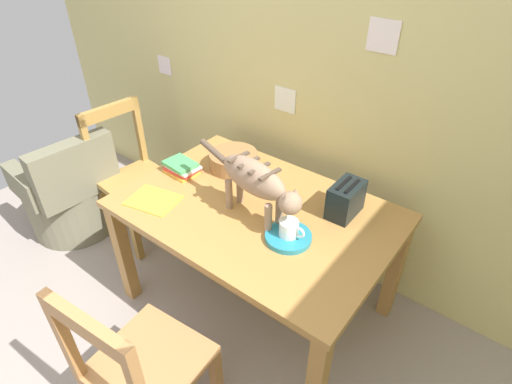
{
  "coord_description": "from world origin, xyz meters",
  "views": [
    {
      "loc": [
        1.09,
        -0.05,
        2.01
      ],
      "look_at": [
        0.08,
        1.25,
        0.83
      ],
      "focal_mm": 28.78,
      "sensor_mm": 36.0,
      "label": 1
    }
  ],
  "objects": [
    {
      "name": "book_stack",
      "position": [
        -0.46,
        1.26,
        0.76
      ],
      "size": [
        0.2,
        0.15,
        0.07
      ],
      "color": "#F5AE37",
      "rests_on": "dining_table"
    },
    {
      "name": "saucer_bowl",
      "position": [
        0.34,
        1.16,
        0.74
      ],
      "size": [
        0.22,
        0.22,
        0.03
      ],
      "primitive_type": "cylinder",
      "color": "teal",
      "rests_on": "dining_table"
    },
    {
      "name": "wooden_chair_near",
      "position": [
        0.15,
        0.41,
        0.46
      ],
      "size": [
        0.46,
        0.46,
        0.94
      ],
      "rotation": [
        0.0,
        0.0,
        0.09
      ],
      "color": "#B07946",
      "rests_on": "ground_plane"
    },
    {
      "name": "coffee_mug",
      "position": [
        0.35,
        1.16,
        0.79
      ],
      "size": [
        0.13,
        0.09,
        0.08
      ],
      "color": "white",
      "rests_on": "saucer_bowl"
    },
    {
      "name": "wall_rear",
      "position": [
        -0.0,
        1.9,
        1.25
      ],
      "size": [
        4.72,
        0.11,
        2.5
      ],
      "color": "#D1C57D",
      "rests_on": "ground_plane"
    },
    {
      "name": "magazine",
      "position": [
        -0.38,
        0.98,
        0.73
      ],
      "size": [
        0.29,
        0.25,
        0.01
      ],
      "primitive_type": "cube",
      "rotation": [
        0.0,
        0.0,
        0.22
      ],
      "color": "gold",
      "rests_on": "dining_table"
    },
    {
      "name": "dining_table",
      "position": [
        0.08,
        1.25,
        0.64
      ],
      "size": [
        1.39,
        0.93,
        0.73
      ],
      "color": "#AF7D40",
      "rests_on": "ground_plane"
    },
    {
      "name": "cat",
      "position": [
        0.14,
        1.19,
        0.95
      ],
      "size": [
        0.66,
        0.19,
        0.32
      ],
      "rotation": [
        0.0,
        0.0,
        -1.71
      ],
      "color": "#96785F",
      "rests_on": "dining_table"
    },
    {
      "name": "toaster",
      "position": [
        0.45,
        1.49,
        0.81
      ],
      "size": [
        0.12,
        0.2,
        0.18
      ],
      "color": "black",
      "rests_on": "dining_table"
    },
    {
      "name": "wicker_armchair",
      "position": [
        -1.4,
        1.01,
        0.27
      ],
      "size": [
        0.62,
        0.63,
        0.78
      ],
      "rotation": [
        0.0,
        0.0,
        1.49
      ],
      "color": "#706D56",
      "rests_on": "ground_plane"
    },
    {
      "name": "wooden_chair_far",
      "position": [
        -0.99,
        1.28,
        0.46
      ],
      "size": [
        0.46,
        0.46,
        0.94
      ],
      "rotation": [
        0.0,
        0.0,
        -1.66
      ],
      "color": "#AB8240",
      "rests_on": "ground_plane"
    },
    {
      "name": "wicker_basket",
      "position": [
        -0.26,
        1.48,
        0.78
      ],
      "size": [
        0.28,
        0.28,
        0.1
      ],
      "color": "#9A6A3C",
      "rests_on": "dining_table"
    }
  ]
}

